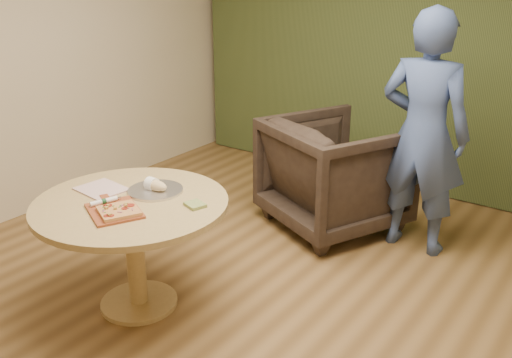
{
  "coord_description": "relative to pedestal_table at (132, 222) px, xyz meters",
  "views": [
    {
      "loc": [
        1.93,
        -2.34,
        2.16
      ],
      "look_at": [
        0.07,
        0.25,
        0.92
      ],
      "focal_mm": 40.0,
      "sensor_mm": 36.0,
      "label": 1
    }
  ],
  "objects": [
    {
      "name": "armchair",
      "position": [
        0.46,
        1.84,
        -0.09
      ],
      "size": [
        1.3,
        1.27,
        1.03
      ],
      "primitive_type": "imported",
      "rotation": [
        0.0,
        0.0,
        2.72
      ],
      "color": "black",
      "rests_on": "ground"
    },
    {
      "name": "pedestal_table",
      "position": [
        0.0,
        0.0,
        0.0
      ],
      "size": [
        1.22,
        1.22,
        0.75
      ],
      "rotation": [
        0.0,
        0.0,
        -0.21
      ],
      "color": "tan",
      "rests_on": "ground"
    },
    {
      "name": "green_packet",
      "position": [
        0.38,
        0.18,
        0.15
      ],
      "size": [
        0.14,
        0.13,
        0.02
      ],
      "primitive_type": "cube",
      "rotation": [
        0.0,
        0.0,
        -0.31
      ],
      "color": "#5E7032",
      "rests_on": "pedestal_table"
    },
    {
      "name": "person_standing",
      "position": [
        1.16,
        1.87,
        0.32
      ],
      "size": [
        0.69,
        0.47,
        1.86
      ],
      "primitive_type": "imported",
      "rotation": [
        0.0,
        0.0,
        3.17
      ],
      "color": "#3B5085",
      "rests_on": "ground"
    },
    {
      "name": "cutlery_roll",
      "position": [
        -0.08,
        -0.14,
        0.17
      ],
      "size": [
        0.08,
        0.2,
        0.03
      ],
      "rotation": [
        0.0,
        0.0,
        -0.31
      ],
      "color": "white",
      "rests_on": "pizza_paddle"
    },
    {
      "name": "room_shell",
      "position": [
        0.6,
        0.16,
        0.79
      ],
      "size": [
        5.04,
        6.04,
        2.84
      ],
      "color": "brown",
      "rests_on": "ground"
    },
    {
      "name": "flatbread_pizza",
      "position": [
        0.1,
        -0.18,
        0.17
      ],
      "size": [
        0.3,
        0.3,
        0.04
      ],
      "rotation": [
        0.0,
        0.0,
        -0.46
      ],
      "color": "tan",
      "rests_on": "pizza_paddle"
    },
    {
      "name": "curtain",
      "position": [
        0.6,
        3.06,
        0.79
      ],
      "size": [
        4.8,
        0.14,
        2.78
      ],
      "primitive_type": "cube",
      "color": "#2F3C1B",
      "rests_on": "ground"
    },
    {
      "name": "pizza_paddle",
      "position": [
        0.04,
        -0.16,
        0.15
      ],
      "size": [
        0.47,
        0.41,
        0.01
      ],
      "rotation": [
        0.0,
        0.0,
        -0.46
      ],
      "color": "brown",
      "rests_on": "pedestal_table"
    },
    {
      "name": "serving_tray",
      "position": [
        0.01,
        0.2,
        0.15
      ],
      "size": [
        0.36,
        0.36,
        0.02
      ],
      "color": "silver",
      "rests_on": "pedestal_table"
    },
    {
      "name": "newspaper",
      "position": [
        -0.29,
        0.02,
        0.15
      ],
      "size": [
        0.33,
        0.28,
        0.01
      ],
      "primitive_type": "cube",
      "rotation": [
        0.0,
        0.0,
        -0.11
      ],
      "color": "white",
      "rests_on": "pedestal_table"
    },
    {
      "name": "bread_roll",
      "position": [
        0.0,
        0.2,
        0.18
      ],
      "size": [
        0.19,
        0.09,
        0.09
      ],
      "color": "beige",
      "rests_on": "serving_tray"
    }
  ]
}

